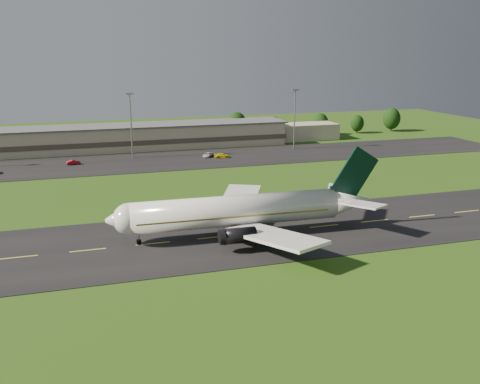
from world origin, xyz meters
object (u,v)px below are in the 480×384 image
object	(u,v)px
service_vehicle_c	(208,155)
service_vehicle_d	(222,156)
airliner	(240,211)
light_mast_east	(295,112)
terminal	(131,138)
light_mast_centre	(131,118)
service_vehicle_b	(74,162)

from	to	relation	value
service_vehicle_c	service_vehicle_d	bearing A→B (deg)	-0.18
airliner	light_mast_east	world-z (taller)	light_mast_east
terminal	light_mast_centre	bearing A→B (deg)	-94.95
service_vehicle_b	service_vehicle_d	distance (m)	45.02
light_mast_east	service_vehicle_c	size ratio (longest dim) A/B	4.20
airliner	service_vehicle_c	distance (m)	75.26
airliner	terminal	world-z (taller)	airliner
terminal	light_mast_centre	world-z (taller)	light_mast_centre
airliner	service_vehicle_d	bearing A→B (deg)	79.18
terminal	service_vehicle_b	world-z (taller)	terminal
service_vehicle_b	light_mast_east	bearing A→B (deg)	-92.73
service_vehicle_b	service_vehicle_c	size ratio (longest dim) A/B	0.82
service_vehicle_c	service_vehicle_d	world-z (taller)	service_vehicle_d
light_mast_centre	light_mast_east	bearing A→B (deg)	0.00
terminal	service_vehicle_d	bearing A→B (deg)	-43.95
terminal	light_mast_centre	xyz separation A→B (m)	(-1.40, -16.18, 8.75)
terminal	service_vehicle_d	distance (m)	35.67
service_vehicle_b	service_vehicle_c	xyz separation A→B (m)	(40.97, -0.07, 0.02)
airliner	service_vehicle_c	xyz separation A→B (m)	(12.00, 74.19, -3.89)
terminal	light_mast_east	world-z (taller)	light_mast_east
terminal	service_vehicle_b	bearing A→B (deg)	-131.42
service_vehicle_c	airliner	bearing A→B (deg)	-65.75
service_vehicle_c	service_vehicle_d	distance (m)	4.77
service_vehicle_b	light_mast_centre	bearing A→B (deg)	-79.44
light_mast_east	service_vehicle_d	size ratio (longest dim) A/B	4.28
light_mast_centre	terminal	bearing A→B (deg)	85.05
light_mast_centre	service_vehicle_c	xyz separation A→B (m)	(23.01, -5.83, -11.96)
terminal	service_vehicle_b	distance (m)	29.45
terminal	light_mast_centre	size ratio (longest dim) A/B	7.13
light_mast_centre	service_vehicle_d	bearing A→B (deg)	-17.44
airliner	service_vehicle_d	xyz separation A→B (m)	(15.97, 71.55, -3.87)
service_vehicle_c	terminal	bearing A→B (deg)	167.90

